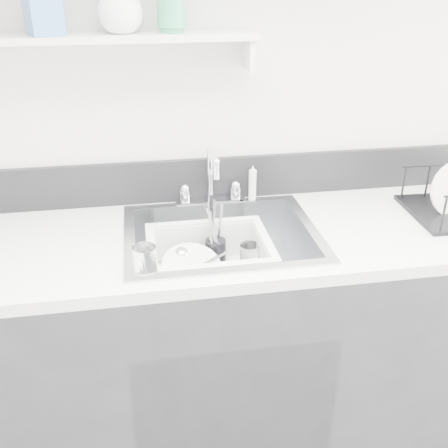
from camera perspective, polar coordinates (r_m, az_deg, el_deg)
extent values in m
cube|color=silver|center=(1.89, -1.82, 13.45)|extent=(3.50, 0.02, 2.60)
cube|color=#27272B|center=(2.01, -0.24, -13.29)|extent=(3.20, 0.62, 0.88)
cube|color=white|center=(1.75, -0.27, -1.63)|extent=(3.20, 0.62, 0.04)
cube|color=black|center=(1.98, -1.69, 4.94)|extent=(3.20, 0.02, 0.16)
cube|color=silver|center=(1.97, -1.49, 2.54)|extent=(0.26, 0.06, 0.02)
cylinder|color=silver|center=(1.95, -4.27, 3.07)|extent=(0.04, 0.04, 0.05)
cylinder|color=silver|center=(1.97, 1.24, 3.44)|extent=(0.04, 0.04, 0.05)
cylinder|color=silver|center=(1.93, -1.52, 5.31)|extent=(0.02, 0.02, 0.20)
cylinder|color=silver|center=(1.82, -1.22, 7.56)|extent=(0.02, 0.15, 0.02)
cylinder|color=silver|center=(1.97, 3.12, 4.50)|extent=(0.03, 0.03, 0.14)
cube|color=silver|center=(1.77, -13.54, 19.13)|extent=(1.00, 0.16, 0.02)
cube|color=silver|center=(1.82, 2.70, 18.03)|extent=(0.02, 0.14, 0.10)
cylinder|color=white|center=(1.78, -3.19, -5.86)|extent=(0.22, 0.22, 0.01)
cylinder|color=white|center=(1.78, -3.06, -5.40)|extent=(0.21, 0.21, 0.01)
cylinder|color=white|center=(1.76, -3.55, -4.65)|extent=(0.24, 0.24, 0.09)
cylinder|color=black|center=(1.85, -0.93, -3.04)|extent=(0.07, 0.07, 0.09)
cylinder|color=silver|center=(1.82, -1.37, -0.67)|extent=(0.01, 0.05, 0.18)
cylinder|color=silver|center=(1.81, -0.47, -1.12)|extent=(0.02, 0.04, 0.16)
cylinder|color=black|center=(1.81, -1.29, -0.22)|extent=(0.01, 0.05, 0.20)
cylinder|color=white|center=(1.82, 2.77, -3.61)|extent=(0.07, 0.07, 0.10)
cylinder|color=white|center=(1.51, -8.59, -4.07)|extent=(0.07, 0.07, 0.09)
imported|color=white|center=(1.77, 3.14, -5.79)|extent=(0.10, 0.10, 0.03)
imported|color=white|center=(1.76, -11.30, 22.59)|extent=(0.15, 0.15, 0.18)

